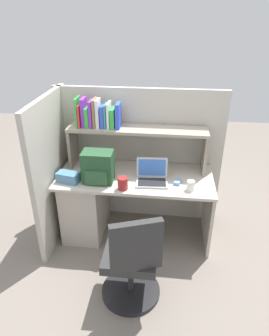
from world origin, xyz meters
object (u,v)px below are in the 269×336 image
(backpack, at_px, (98,167))
(paper_cup, at_px, (191,186))
(tissue_box, at_px, (68,177))
(computer_mouse, at_px, (177,182))
(office_chair, at_px, (132,264))
(laptop, at_px, (152,177))
(snack_canister, at_px, (123,183))

(backpack, distance_m, paper_cup, 0.91)
(backpack, bearing_deg, tissue_box, -170.14)
(backpack, relative_size, computer_mouse, 3.03)
(paper_cup, relative_size, office_chair, 0.11)
(backpack, relative_size, office_chair, 0.34)
(laptop, distance_m, computer_mouse, 0.26)
(paper_cup, bearing_deg, computer_mouse, 137.20)
(laptop, xyz_separation_m, snack_canister, (-0.27, -0.18, 0.01))
(computer_mouse, height_order, tissue_box, tissue_box)
(computer_mouse, distance_m, snack_canister, 0.55)
(computer_mouse, bearing_deg, laptop, -169.01)
(laptop, bearing_deg, office_chair, -97.19)
(snack_canister, bearing_deg, tissue_box, 172.11)
(tissue_box, height_order, office_chair, office_chair)
(laptop, bearing_deg, computer_mouse, -2.68)
(backpack, height_order, computer_mouse, backpack)
(laptop, distance_m, paper_cup, 0.39)
(paper_cup, relative_size, snack_canister, 0.80)
(office_chair, bearing_deg, laptop, -116.83)
(computer_mouse, relative_size, tissue_box, 0.47)
(backpack, xyz_separation_m, snack_canister, (0.26, -0.13, -0.09))
(laptop, relative_size, backpack, 1.04)
(paper_cup, height_order, snack_canister, snack_canister)
(laptop, distance_m, office_chair, 0.90)
(paper_cup, height_order, tissue_box, tissue_box)
(paper_cup, distance_m, office_chair, 0.92)
(laptop, height_order, paper_cup, laptop)
(backpack, height_order, paper_cup, backpack)
(backpack, height_order, tissue_box, backpack)
(paper_cup, xyz_separation_m, office_chair, (-0.48, -0.68, -0.38))
(laptop, distance_m, tissue_box, 0.83)
(backpack, distance_m, office_chair, 1.00)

